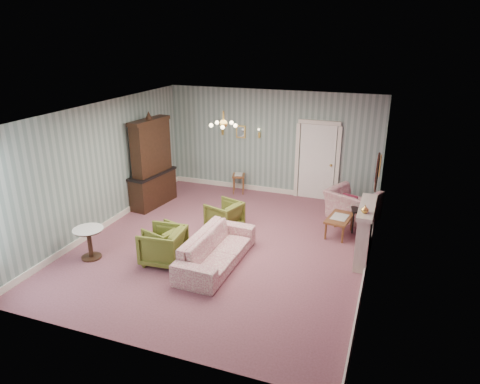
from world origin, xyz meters
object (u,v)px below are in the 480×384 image
at_px(olive_chair_b, 164,239).
at_px(sofa_chintz, 216,244).
at_px(wingback_chair, 353,200).
at_px(side_table_black, 359,220).
at_px(dresser, 151,160).
at_px(olive_chair_a, 163,244).
at_px(olive_chair_c, 224,214).
at_px(coffee_table, 339,226).
at_px(fireplace, 365,232).
at_px(pedestal_table, 90,243).

height_order(olive_chair_b, sofa_chintz, sofa_chintz).
height_order(wingback_chair, side_table_black, wingback_chair).
bearing_deg(side_table_black, sofa_chintz, -134.80).
distance_m(sofa_chintz, dresser, 3.74).
distance_m(dresser, side_table_black, 5.39).
bearing_deg(dresser, olive_chair_a, -48.85).
xyz_separation_m(olive_chair_c, sofa_chintz, (0.48, -1.60, 0.07)).
xyz_separation_m(olive_chair_a, side_table_black, (3.51, 2.81, -0.13)).
bearing_deg(coffee_table, olive_chair_b, -146.58).
height_order(olive_chair_c, sofa_chintz, sofa_chintz).
xyz_separation_m(fireplace, side_table_black, (-0.21, 1.27, -0.31)).
relative_size(olive_chair_a, dresser, 0.33).
xyz_separation_m(olive_chair_a, pedestal_table, (-1.48, -0.36, -0.07)).
bearing_deg(olive_chair_a, dresser, -150.97).
bearing_deg(dresser, wingback_chair, 16.66).
relative_size(olive_chair_a, pedestal_table, 1.22).
xyz_separation_m(olive_chair_c, side_table_black, (2.97, 0.91, -0.08)).
bearing_deg(olive_chair_b, fireplace, 125.35).
bearing_deg(coffee_table, wingback_chair, 80.85).
relative_size(wingback_chair, pedestal_table, 1.72).
relative_size(wingback_chair, side_table_black, 2.06).
distance_m(olive_chair_a, fireplace, 4.03).
distance_m(sofa_chintz, pedestal_table, 2.59).
bearing_deg(dresser, pedestal_table, -77.01).
bearing_deg(side_table_black, olive_chair_c, -163.06).
height_order(olive_chair_b, pedestal_table, olive_chair_b).
bearing_deg(wingback_chair, sofa_chintz, 80.54).
bearing_deg(wingback_chair, dresser, 35.26).
relative_size(olive_chair_a, coffee_table, 0.94).
relative_size(olive_chair_c, fireplace, 0.51).
distance_m(wingback_chair, side_table_black, 0.76).
bearing_deg(side_table_black, pedestal_table, -147.55).
height_order(wingback_chair, coffee_table, wingback_chair).
distance_m(wingback_chair, fireplace, 2.01).
distance_m(olive_chair_c, dresser, 2.59).
xyz_separation_m(olive_chair_b, side_table_black, (3.66, 2.49, -0.07)).
relative_size(olive_chair_b, side_table_black, 1.24).
xyz_separation_m(olive_chair_b, sofa_chintz, (1.17, -0.02, 0.09)).
bearing_deg(olive_chair_b, olive_chair_a, 43.16).
height_order(sofa_chintz, side_table_black, sofa_chintz).
xyz_separation_m(olive_chair_a, olive_chair_b, (-0.15, 0.32, -0.06)).
xyz_separation_m(olive_chair_a, coffee_table, (3.11, 2.47, -0.18)).
height_order(sofa_chintz, pedestal_table, sofa_chintz).
bearing_deg(fireplace, dresser, 168.60).
relative_size(sofa_chintz, side_table_black, 4.01).
height_order(olive_chair_c, pedestal_table, olive_chair_c).
relative_size(dresser, pedestal_table, 3.69).
bearing_deg(side_table_black, olive_chair_a, -141.30).
xyz_separation_m(wingback_chair, fireplace, (0.45, -1.96, 0.08)).
bearing_deg(side_table_black, fireplace, -80.63).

